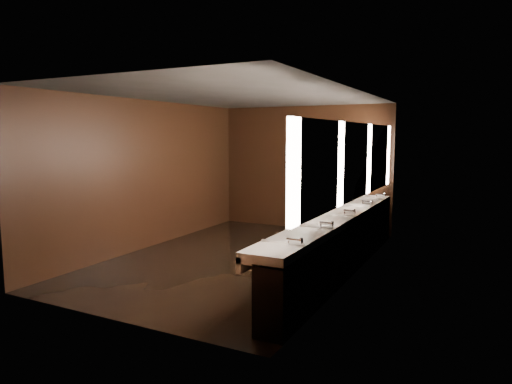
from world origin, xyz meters
TOP-DOWN VIEW (x-y plane):
  - floor at (0.00, 0.00)m, footprint 6.00×6.00m
  - ceiling at (0.00, 0.00)m, footprint 4.00×6.00m
  - wall_back at (0.00, 3.00)m, footprint 4.00×0.02m
  - wall_front at (0.00, -3.00)m, footprint 4.00×0.02m
  - wall_left at (-2.00, 0.00)m, footprint 0.02×6.00m
  - wall_right at (2.00, 0.00)m, footprint 0.02×6.00m
  - sink_counter at (1.79, 0.00)m, footprint 0.55×5.40m
  - mirror_band at (1.98, -0.00)m, footprint 0.06×5.03m
  - person at (1.11, -0.00)m, footprint 0.50×0.70m
  - trash_bin at (1.58, -1.38)m, footprint 0.38×0.38m

SIDE VIEW (x-z plane):
  - floor at x=0.00m, z-range 0.00..0.00m
  - trash_bin at x=1.58m, z-range 0.00..0.55m
  - sink_counter at x=1.79m, z-range -0.01..1.00m
  - person at x=1.11m, z-range 0.00..1.80m
  - wall_back at x=0.00m, z-range 0.00..2.80m
  - wall_front at x=0.00m, z-range 0.00..2.80m
  - wall_left at x=-2.00m, z-range 0.00..2.80m
  - wall_right at x=2.00m, z-range 0.00..2.80m
  - mirror_band at x=1.98m, z-range 1.17..2.32m
  - ceiling at x=0.00m, z-range 2.79..2.81m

